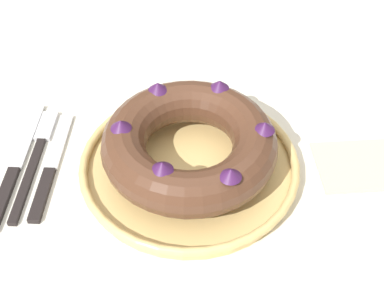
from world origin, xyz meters
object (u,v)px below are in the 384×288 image
fork (39,155)px  napkin (368,165)px  serving_dish (192,165)px  cake_knife (52,172)px  serving_knife (16,172)px  bundt_cake (192,144)px

fork → napkin: fork is taller
serving_dish → cake_knife: bearing=-176.1°
napkin → serving_knife: bearing=-175.7°
fork → napkin: bearing=0.8°
napkin → fork: bearing=-179.5°
cake_knife → napkin: bearing=7.8°
cake_knife → napkin: (0.45, 0.04, -0.00)m
fork → serving_dish: bearing=-4.3°
cake_knife → napkin: cake_knife is taller
serving_dish → cake_knife: serving_dish is taller
serving_dish → napkin: serving_dish is taller
serving_dish → serving_knife: 0.25m
bundt_cake → serving_knife: 0.25m
serving_dish → fork: (-0.22, 0.02, -0.01)m
fork → napkin: size_ratio=1.55×
serving_knife → fork: bearing=49.0°
serving_dish → cake_knife: 0.20m
cake_knife → serving_knife: bearing=-174.1°
serving_dish → napkin: (0.25, 0.02, -0.01)m
serving_dish → napkin: bearing=5.0°
serving_dish → napkin: size_ratio=2.20×
serving_dish → serving_knife: serving_dish is taller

